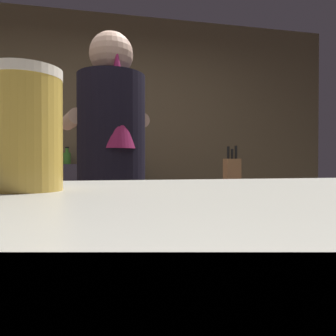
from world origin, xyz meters
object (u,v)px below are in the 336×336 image
at_px(chefs_knife, 154,189).
at_px(bottle_hot_sauce, 67,157).
at_px(pint_glass_near, 27,130).
at_px(bottle_vinegar, 83,156).
at_px(knife_block, 232,173).
at_px(bottle_olive_oil, 128,157).
at_px(mixing_bowl, 77,186).
at_px(bartender, 112,176).

distance_m(chefs_knife, bottle_hot_sauce, 1.52).
distance_m(pint_glass_near, bottle_hot_sauce, 3.00).
bearing_deg(pint_glass_near, bottle_vinegar, 92.43).
bearing_deg(bottle_vinegar, knife_block, -48.18).
xyz_separation_m(bottle_olive_oil, bottle_vinegar, (-0.45, -0.03, 0.00)).
height_order(knife_block, mixing_bowl, knife_block).
bearing_deg(bottle_hot_sauce, pint_glass_near, -84.53).
bearing_deg(bottle_olive_oil, chefs_knife, -86.66).
bearing_deg(bottle_olive_oil, mixing_bowl, -111.85).
distance_m(bottle_olive_oil, bottle_hot_sauce, 0.64).
distance_m(bottle_hot_sauce, bottle_vinegar, 0.25).
relative_size(bartender, bottle_hot_sauce, 9.73).
distance_m(bartender, bottle_olive_oil, 1.61).
bearing_deg(bartender, mixing_bowl, 7.14).
bearing_deg(pint_glass_near, bartender, 84.45).
bearing_deg(bottle_olive_oil, bottle_vinegar, -175.69).
relative_size(chefs_knife, bottle_hot_sauce, 1.36).
height_order(knife_block, pint_glass_near, knife_block).
relative_size(chefs_knife, bottle_olive_oil, 1.22).
bearing_deg(bartender, bottle_olive_oil, -21.92).
bearing_deg(pint_glass_near, chefs_knife, 76.39).
distance_m(mixing_bowl, bottle_olive_oil, 1.15).
distance_m(pint_glass_near, bottle_vinegar, 2.80).
distance_m(knife_block, chefs_knife, 0.54).
bearing_deg(mixing_bowl, bottle_hot_sauce, 99.19).
distance_m(bartender, chefs_knife, 0.50).
height_order(bartender, mixing_bowl, bartender).
distance_m(chefs_knife, pint_glass_near, 1.71).
height_order(pint_glass_near, bottle_vinegar, bottle_vinegar).
bearing_deg(bartender, bottle_hot_sauce, -1.26).
relative_size(bartender, bottle_vinegar, 8.70).
xyz_separation_m(bartender, mixing_bowl, (-0.21, 0.54, -0.08)).
xyz_separation_m(knife_block, mixing_bowl, (-1.02, 0.16, -0.08)).
xyz_separation_m(bottle_olive_oil, bottle_hot_sauce, (-0.62, 0.15, -0.01)).
bearing_deg(bottle_hot_sauce, bottle_olive_oil, -14.04).
height_order(knife_block, bottle_hot_sauce, bottle_hot_sauce).
relative_size(knife_block, bottle_vinegar, 1.46).
bearing_deg(mixing_bowl, pint_glass_near, -87.07).
distance_m(knife_block, pint_glass_near, 1.87).
xyz_separation_m(chefs_knife, bottle_vinegar, (-0.52, 1.15, 0.23)).
bearing_deg(bottle_hot_sauce, mixing_bowl, -80.81).
xyz_separation_m(knife_block, pint_glass_near, (-0.93, -1.62, 0.10)).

